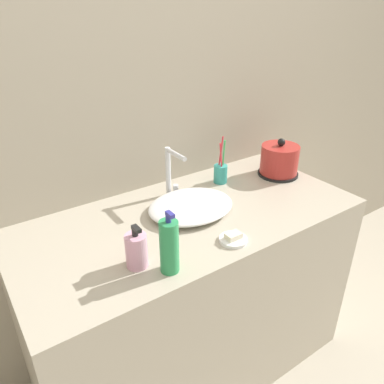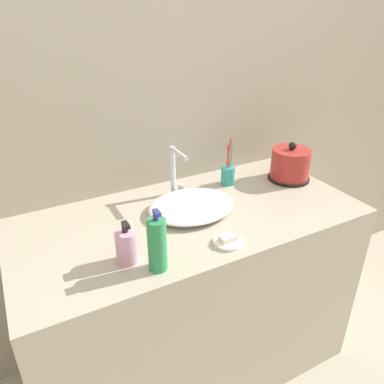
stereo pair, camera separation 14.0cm
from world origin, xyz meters
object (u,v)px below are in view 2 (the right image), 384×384
(electric_kettle, at_px, (290,166))
(toothbrush_cup, at_px, (228,174))
(faucet, at_px, (176,170))
(shampoo_bottle, at_px, (157,244))
(lotion_bottle, at_px, (127,246))

(electric_kettle, distance_m, toothbrush_cup, 0.29)
(toothbrush_cup, bearing_deg, electric_kettle, -18.46)
(faucet, distance_m, toothbrush_cup, 0.27)
(electric_kettle, xyz_separation_m, shampoo_bottle, (-0.79, -0.31, 0.02))
(lotion_bottle, relative_size, shampoo_bottle, 0.70)
(faucet, bearing_deg, electric_kettle, -10.66)
(faucet, distance_m, shampoo_bottle, 0.49)
(electric_kettle, xyz_separation_m, lotion_bottle, (-0.87, -0.23, -0.01))
(faucet, xyz_separation_m, lotion_bottle, (-0.33, -0.33, -0.06))
(electric_kettle, xyz_separation_m, toothbrush_cup, (-0.28, 0.09, -0.02))
(toothbrush_cup, relative_size, shampoo_bottle, 1.02)
(electric_kettle, height_order, shampoo_bottle, shampoo_bottle)
(electric_kettle, relative_size, shampoo_bottle, 0.90)
(toothbrush_cup, distance_m, shampoo_bottle, 0.66)
(electric_kettle, height_order, toothbrush_cup, toothbrush_cup)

